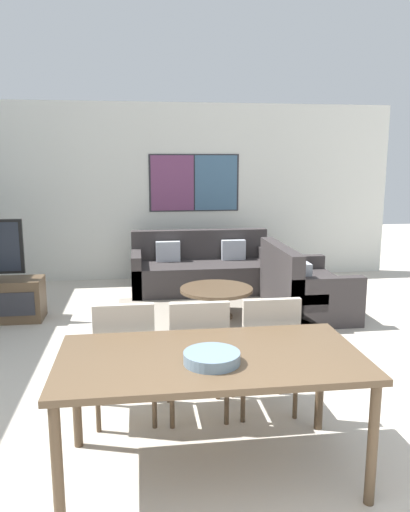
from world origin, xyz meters
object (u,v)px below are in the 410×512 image
at_px(dining_table, 211,366).
at_px(dining_chair_right, 267,350).
at_px(sofa_side, 301,290).
at_px(dining_chair_left, 125,357).
at_px(dining_chair_centre, 198,354).
at_px(sofa_main, 202,271).
at_px(coffee_table, 216,295).
at_px(fruit_bowl, 212,357).

relative_size(dining_table, dining_chair_right, 1.93).
relative_size(sofa_side, dining_table, 0.80).
height_order(dining_chair_left, dining_chair_centre, same).
xyz_separation_m(sofa_main, dining_table, (-0.52, -4.46, 0.42)).
distance_m(sofa_side, coffee_table, 1.12).
distance_m(sofa_side, dining_chair_centre, 2.99).
height_order(dining_table, fruit_bowl, fruit_bowl).
relative_size(sofa_main, sofa_side, 1.44).
bearing_deg(fruit_bowl, sofa_main, 83.40).
distance_m(dining_table, dining_chair_centre, 0.69).
xyz_separation_m(dining_table, dining_chair_left, (-0.53, 0.69, -0.19)).
bearing_deg(dining_chair_left, dining_chair_right, -0.14).
bearing_deg(dining_chair_left, fruit_bowl, -57.52).
distance_m(dining_table, dining_chair_right, 0.89).
distance_m(sofa_main, dining_chair_right, 3.78).
relative_size(dining_table, dining_chair_left, 1.93).
height_order(coffee_table, dining_chair_centre, dining_chair_centre).
height_order(sofa_main, dining_chair_centre, dining_chair_centre).
distance_m(dining_table, fruit_bowl, 0.16).
xyz_separation_m(dining_table, fruit_bowl, (-0.01, -0.12, 0.11)).
xyz_separation_m(dining_chair_left, fruit_bowl, (0.51, -0.81, 0.30)).
distance_m(sofa_side, dining_chair_left, 3.29).
bearing_deg(dining_chair_left, coffee_table, 66.25).
xyz_separation_m(sofa_main, dining_chair_centre, (-0.52, -3.79, 0.23)).
bearing_deg(dining_chair_left, sofa_main, 74.51).
relative_size(dining_table, dining_chair_centre, 1.93).
bearing_deg(sofa_main, sofa_side, -49.25).
distance_m(coffee_table, dining_chair_left, 2.60).
bearing_deg(dining_table, dining_chair_right, 52.48).
bearing_deg(sofa_side, dining_chair_centre, 146.84).
bearing_deg(dining_chair_right, sofa_main, 90.12).
xyz_separation_m(sofa_main, dining_chair_right, (0.01, -3.77, 0.23)).
xyz_separation_m(sofa_side, dining_chair_centre, (-1.63, -2.50, 0.23)).
bearing_deg(dining_chair_centre, dining_chair_right, 1.94).
bearing_deg(dining_chair_left, sofa_side, 48.93).
height_order(dining_table, dining_chair_right, dining_chair_right).
distance_m(dining_table, dining_chair_left, 0.89).
height_order(sofa_side, coffee_table, sofa_side).
bearing_deg(sofa_main, dining_chair_right, -89.88).
bearing_deg(sofa_main, dining_chair_centre, -97.79).
relative_size(dining_table, fruit_bowl, 5.57).
xyz_separation_m(coffee_table, dining_chair_centre, (-0.52, -2.39, 0.23)).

